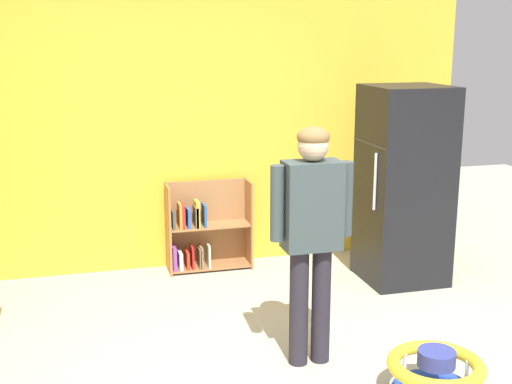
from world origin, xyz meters
TOP-DOWN VIEW (x-y plane):
  - ground_plane at (0.00, 0.00)m, footprint 12.00×12.00m
  - back_wall at (0.00, 2.33)m, footprint 5.20×0.06m
  - refrigerator at (1.65, 1.39)m, footprint 0.73×0.68m
  - bookshelf at (-0.06, 2.14)m, footprint 0.80×0.28m
  - standing_person at (0.29, 0.08)m, footprint 0.57×0.22m
  - baby_walker at (0.89, -0.58)m, footprint 0.60×0.60m

SIDE VIEW (x-z plane):
  - ground_plane at x=0.00m, z-range 0.00..0.00m
  - baby_walker at x=0.89m, z-range 0.00..0.32m
  - bookshelf at x=-0.06m, z-range -0.05..0.80m
  - refrigerator at x=1.65m, z-range 0.00..1.78m
  - standing_person at x=0.29m, z-range 0.17..1.81m
  - back_wall at x=0.00m, z-range 0.00..2.70m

